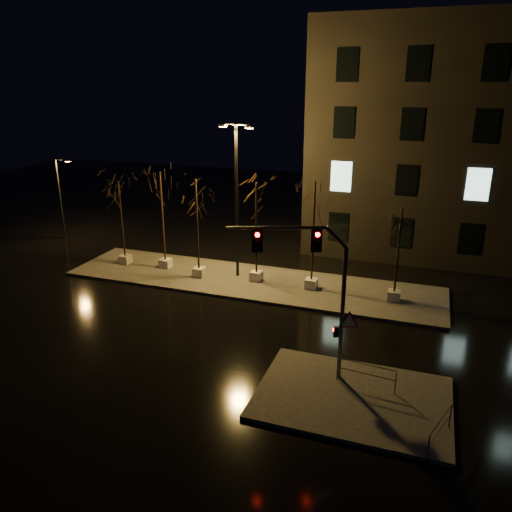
% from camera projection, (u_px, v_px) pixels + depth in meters
% --- Properties ---
extents(ground, '(90.00, 90.00, 0.00)m').
position_uv_depth(ground, '(207.00, 327.00, 23.90)').
color(ground, black).
rests_on(ground, ground).
extents(median, '(22.00, 5.00, 0.15)m').
position_uv_depth(median, '(250.00, 282.00, 29.22)').
color(median, '#3E3C38').
rests_on(median, ground).
extents(sidewalk_corner, '(7.00, 5.00, 0.15)m').
position_uv_depth(sidewalk_corner, '(352.00, 398.00, 18.40)').
color(sidewalk_corner, '#3E3C38').
rests_on(sidewalk_corner, ground).
extents(building, '(25.00, 12.00, 15.00)m').
position_uv_depth(building, '(509.00, 140.00, 33.11)').
color(building, black).
rests_on(building, ground).
extents(tree_0, '(1.80, 1.80, 5.43)m').
position_uv_depth(tree_0, '(120.00, 200.00, 30.66)').
color(tree_0, silver).
rests_on(tree_0, median).
extents(tree_1, '(1.80, 1.80, 6.15)m').
position_uv_depth(tree_1, '(161.00, 194.00, 29.74)').
color(tree_1, silver).
rests_on(tree_1, median).
extents(tree_2, '(1.80, 1.80, 6.01)m').
position_uv_depth(tree_2, '(196.00, 202.00, 28.32)').
color(tree_2, silver).
rests_on(tree_2, median).
extents(tree_3, '(1.80, 1.80, 5.93)m').
position_uv_depth(tree_3, '(256.00, 205.00, 27.72)').
color(tree_3, silver).
rests_on(tree_3, median).
extents(tree_4, '(1.80, 1.80, 6.25)m').
position_uv_depth(tree_4, '(314.00, 206.00, 26.54)').
color(tree_4, silver).
rests_on(tree_4, median).
extents(tree_5, '(1.80, 1.80, 5.17)m').
position_uv_depth(tree_5, '(400.00, 229.00, 25.21)').
color(tree_5, silver).
rests_on(tree_5, median).
extents(traffic_signal_mast, '(4.76, 1.74, 6.13)m').
position_uv_depth(traffic_signal_mast, '(317.00, 281.00, 18.28)').
color(traffic_signal_mast, '#57595E').
rests_on(traffic_signal_mast, sidewalk_corner).
extents(streetlight_main, '(2.19, 0.80, 8.85)m').
position_uv_depth(streetlight_main, '(237.00, 192.00, 28.30)').
color(streetlight_main, black).
rests_on(streetlight_main, median).
extents(streetlight_far, '(1.14, 0.49, 5.93)m').
position_uv_depth(streetlight_far, '(61.00, 196.00, 36.67)').
color(streetlight_far, black).
rests_on(streetlight_far, ground).
extents(guard_rail_a, '(2.24, 0.27, 0.97)m').
position_uv_depth(guard_rail_a, '(366.00, 372.00, 18.74)').
color(guard_rail_a, '#57595E').
rests_on(guard_rail_a, sidewalk_corner).
extents(guard_rail_b, '(0.70, 1.90, 0.95)m').
position_uv_depth(guard_rail_b, '(440.00, 427.00, 15.76)').
color(guard_rail_b, '#57595E').
rests_on(guard_rail_b, sidewalk_corner).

